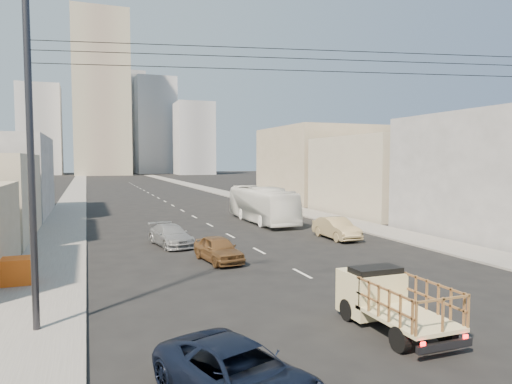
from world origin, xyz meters
TOP-DOWN VIEW (x-y plane):
  - ground at (0.00, 0.00)m, footprint 420.00×420.00m
  - sidewalk_left at (-11.75, 70.00)m, footprint 3.50×180.00m
  - sidewalk_right at (11.75, 70.00)m, footprint 3.50×180.00m
  - lane_dashes at (0.00, 53.00)m, footprint 0.15×104.00m
  - flatbed_pickup at (-0.59, 0.27)m, footprint 1.95×4.41m
  - navy_pickup at (-6.71, -2.34)m, footprint 3.67×5.29m
  - city_bus at (4.87, 26.15)m, footprint 2.78×11.45m
  - sedan_brown at (-3.17, 11.98)m, footprint 2.19×4.32m
  - sedan_tan at (6.68, 16.12)m, footprint 1.63×4.58m
  - sedan_grey at (-4.81, 17.60)m, footprint 2.68×4.96m
  - streetlamp_left at (-11.39, 4.00)m, footprint 2.36×0.25m
  - overhead_wires at (0.00, 1.50)m, footprint 23.01×5.02m
  - crate_stack at (-13.00, 10.37)m, footprint 1.80×1.20m
  - bldg_right_near at (19.00, 14.00)m, footprint 10.00×12.00m
  - bldg_right_mid at (19.50, 28.00)m, footprint 11.00×14.00m
  - bldg_right_far at (20.00, 44.00)m, footprint 12.00×16.00m
  - high_rise_tower at (-4.00, 170.00)m, footprint 20.00×20.00m
  - midrise_ne at (18.00, 185.00)m, footprint 16.00×16.00m
  - midrise_nw at (-26.00, 180.00)m, footprint 15.00×15.00m
  - midrise_back at (6.00, 200.00)m, footprint 18.00×18.00m
  - midrise_east at (30.00, 165.00)m, footprint 14.00×14.00m

SIDE VIEW (x-z plane):
  - ground at x=0.00m, z-range 0.00..0.00m
  - lane_dashes at x=0.00m, z-range 0.00..0.01m
  - sidewalk_left at x=-11.75m, z-range 0.00..0.12m
  - sidewalk_right at x=11.75m, z-range 0.00..0.12m
  - navy_pickup at x=-6.71m, z-range 0.00..1.34m
  - sedan_grey at x=-4.81m, z-range 0.00..1.37m
  - crate_stack at x=-13.00m, z-range 0.12..1.26m
  - sedan_brown at x=-3.17m, z-range 0.00..1.41m
  - sedan_tan at x=6.68m, z-range 0.00..1.51m
  - flatbed_pickup at x=-0.59m, z-range 0.14..2.04m
  - city_bus at x=4.87m, z-range 0.00..3.18m
  - bldg_right_mid at x=19.50m, z-range 0.00..8.00m
  - bldg_right_near at x=19.00m, z-range 0.00..9.00m
  - bldg_right_far at x=20.00m, z-range 0.00..10.00m
  - streetlamp_left at x=-11.39m, z-range 0.44..12.44m
  - overhead_wires at x=0.00m, z-range 8.60..9.33m
  - midrise_east at x=30.00m, z-range 0.00..28.00m
  - midrise_nw at x=-26.00m, z-range 0.00..34.00m
  - midrise_ne at x=18.00m, z-range 0.00..40.00m
  - midrise_back at x=6.00m, z-range 0.00..44.00m
  - high_rise_tower at x=-4.00m, z-range 0.00..60.00m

